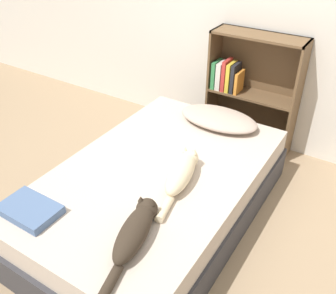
{
  "coord_description": "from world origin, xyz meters",
  "views": [
    {
      "loc": [
        1.14,
        -1.65,
        1.94
      ],
      "look_at": [
        0.0,
        0.15,
        0.53
      ],
      "focal_mm": 40.0,
      "sensor_mm": 36.0,
      "label": 1
    }
  ],
  "objects_px": {
    "cat_dark": "(136,230)",
    "bookshelf": "(250,90)",
    "pillow": "(219,118)",
    "bed": "(157,194)",
    "cat_light": "(182,172)"
  },
  "relations": [
    {
      "from": "pillow",
      "to": "cat_light",
      "type": "xyz_separation_m",
      "value": [
        0.12,
        -0.78,
        0.01
      ]
    },
    {
      "from": "bed",
      "to": "cat_light",
      "type": "distance_m",
      "value": 0.35
    },
    {
      "from": "cat_dark",
      "to": "bed",
      "type": "bearing_deg",
      "value": 9.76
    },
    {
      "from": "bed",
      "to": "bookshelf",
      "type": "relative_size",
      "value": 1.89
    },
    {
      "from": "cat_light",
      "to": "bookshelf",
      "type": "height_order",
      "value": "bookshelf"
    },
    {
      "from": "bed",
      "to": "cat_light",
      "type": "xyz_separation_m",
      "value": [
        0.2,
        -0.01,
        0.28
      ]
    },
    {
      "from": "bed",
      "to": "cat_dark",
      "type": "bearing_deg",
      "value": -66.22
    },
    {
      "from": "bed",
      "to": "pillow",
      "type": "distance_m",
      "value": 0.82
    },
    {
      "from": "cat_dark",
      "to": "bookshelf",
      "type": "height_order",
      "value": "bookshelf"
    },
    {
      "from": "cat_light",
      "to": "cat_dark",
      "type": "relative_size",
      "value": 0.99
    },
    {
      "from": "cat_light",
      "to": "cat_dark",
      "type": "distance_m",
      "value": 0.56
    },
    {
      "from": "bed",
      "to": "cat_dark",
      "type": "xyz_separation_m",
      "value": [
        0.25,
        -0.56,
        0.28
      ]
    },
    {
      "from": "bookshelf",
      "to": "pillow",
      "type": "bearing_deg",
      "value": -96.28
    },
    {
      "from": "pillow",
      "to": "cat_light",
      "type": "relative_size",
      "value": 1.02
    },
    {
      "from": "bed",
      "to": "pillow",
      "type": "relative_size",
      "value": 3.08
    }
  ]
}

